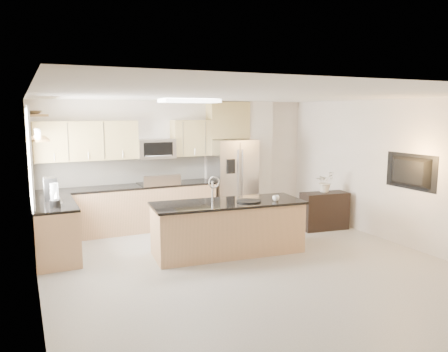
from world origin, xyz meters
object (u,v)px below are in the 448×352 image
island (228,227)px  coffee_maker (51,189)px  flower_vase (325,176)px  kettle (57,197)px  platter (249,201)px  blender (55,197)px  refrigerator (232,180)px  bowl (35,112)px  cup (276,198)px  credenza (324,211)px  television (407,172)px  range (159,205)px  microwave (156,149)px

island → coffee_maker: bearing=161.7°
flower_vase → kettle: bearing=176.6°
platter → blender: (-2.98, 0.74, 0.19)m
kettle → refrigerator: bearing=16.8°
bowl → coffee_maker: bearing=-61.8°
cup → credenza: bearing=25.9°
television → platter: bearing=70.6°
credenza → kettle: 5.10m
range → credenza: size_ratio=1.20×
credenza → bowl: bowl is taller
refrigerator → platter: refrigerator is taller
kettle → island: bearing=-19.1°
platter → island: bearing=156.3°
cup → kettle: bearing=160.7°
coffee_maker → flower_vase: flower_vase is taller
island → television: (2.92, -1.06, 0.91)m
island → blender: 2.80m
platter → flower_vase: flower_vase is taller
island → credenza: size_ratio=2.77×
refrigerator → microwave: bearing=174.1°
blender → bowl: (-0.18, 0.88, 1.29)m
credenza → flower_vase: bearing=68.2°
kettle → cup: bearing=-19.3°
platter → bowl: 3.85m
refrigerator → island: bearing=-118.0°
coffee_maker → television: television is taller
platter → range: bearing=112.4°
credenza → television: television is taller
refrigerator → kettle: bearing=-163.2°
refrigerator → coffee_maker: bearing=-167.6°
blender → television: (5.58, -1.65, 0.27)m
bowl → flower_vase: size_ratio=0.51×
platter → bowl: bowl is taller
microwave → refrigerator: 1.82m
bowl → kettle: bearing=-68.7°
range → coffee_maker: bearing=-157.4°
microwave → island: bearing=-74.9°
island → cup: bearing=-14.7°
blender → coffee_maker: (-0.02, 0.59, 0.02)m
coffee_maker → television: 6.04m
range → flower_vase: size_ratio=1.80×
kettle → television: (5.54, -1.96, 0.33)m
range → microwave: microwave is taller
platter → television: size_ratio=0.38×
television → cup: bearing=70.2°
platter → bowl: size_ratio=1.28×
island → flower_vase: bearing=19.3°
bowl → credenza: bearing=-10.2°
credenza → kettle: bearing=-177.1°
range → kettle: (-2.02, -1.16, 0.55)m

